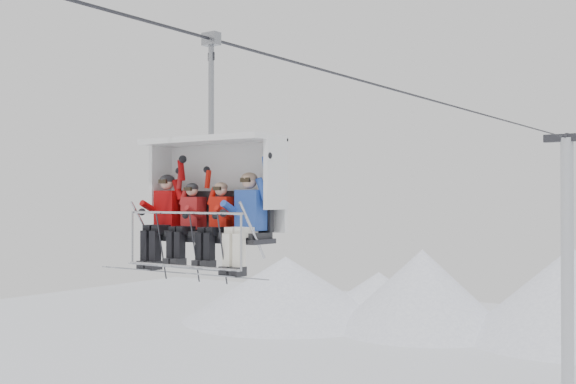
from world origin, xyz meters
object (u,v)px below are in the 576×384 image
Objects in this scene: chairlift_carrier at (216,189)px; skier_far_left at (164,216)px; skier_center_right at (217,221)px; lift_tower_right at (568,305)px; skier_far_right at (247,217)px; skier_center_left at (188,220)px.

chairlift_carrier reaches higher than skier_far_left.
lift_tower_right is at bearing 90.71° from skier_center_right.
lift_tower_right is 7.64× the size of skier_far_right.
lift_tower_right is 7.64× the size of skier_far_left.
skier_far_left reaches higher than skier_center_left.
skier_far_right is at bearing 0.00° from skier_far_left.
skier_far_left reaches higher than skier_center_right.
skier_center_right is (0.30, -24.51, 4.40)m from lift_tower_right.
chairlift_carrier is (0.00, -24.18, 4.95)m from lift_tower_right.
lift_tower_right is 24.91m from skier_far_right.
skier_far_left is (-0.94, -24.49, 4.47)m from lift_tower_right.
lift_tower_right reaches higher than skier_center_right.
skier_far_right is (1.26, 0.02, 0.07)m from skier_center_left.
chairlift_carrier is at bearing 42.74° from skier_center_left.
skier_far_left is 1.85m from skier_far_right.
lift_tower_right reaches higher than skier_far_left.
skier_far_left is 1.00× the size of skier_far_right.
chairlift_carrier reaches higher than skier_center_left.
chairlift_carrier is 2.26× the size of skier_far_left.
lift_tower_right is at bearing 92.12° from skier_far_right.
chairlift_carrier is 2.36× the size of skier_center_right.
lift_tower_right is at bearing 90.00° from chairlift_carrier.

